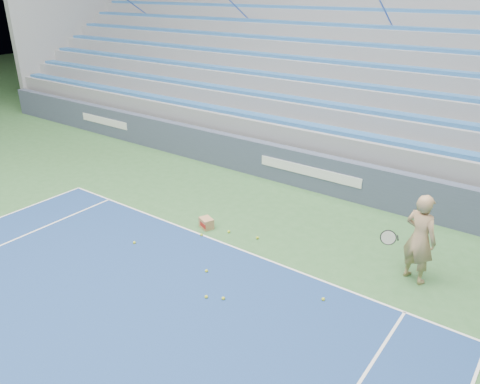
% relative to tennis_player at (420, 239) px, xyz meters
% --- Properties ---
extents(sponsor_barrier, '(30.00, 0.32, 1.10)m').
position_rel_tennis_player_xyz_m(sponsor_barrier, '(-3.88, 2.84, -0.38)').
color(sponsor_barrier, '#3D475D').
rests_on(sponsor_barrier, ground).
extents(bleachers, '(31.00, 9.15, 7.30)m').
position_rel_tennis_player_xyz_m(bleachers, '(-3.88, 8.56, 1.42)').
color(bleachers, gray).
rests_on(bleachers, ground).
extents(tennis_player, '(1.00, 0.94, 1.87)m').
position_rel_tennis_player_xyz_m(tennis_player, '(0.00, 0.00, 0.00)').
color(tennis_player, tan).
rests_on(tennis_player, ground).
extents(ball_box, '(0.41, 0.38, 0.26)m').
position_rel_tennis_player_xyz_m(ball_box, '(-4.77, -0.80, -0.81)').
color(ball_box, '#A87A51').
rests_on(ball_box, ground).
extents(tennis_ball_0, '(0.07, 0.07, 0.07)m').
position_rel_tennis_player_xyz_m(tennis_ball_0, '(-5.60, -2.39, -0.90)').
color(tennis_ball_0, '#C3D02A').
rests_on(tennis_ball_0, ground).
extents(tennis_ball_1, '(0.07, 0.07, 0.07)m').
position_rel_tennis_player_xyz_m(tennis_ball_1, '(-4.60, -1.20, -0.90)').
color(tennis_ball_1, '#C3D02A').
rests_on(tennis_ball_1, ground).
extents(tennis_ball_2, '(0.07, 0.07, 0.07)m').
position_rel_tennis_player_xyz_m(tennis_ball_2, '(-3.45, -0.53, -0.90)').
color(tennis_ball_2, '#C3D02A').
rests_on(tennis_ball_2, ground).
extents(tennis_ball_3, '(0.07, 0.07, 0.07)m').
position_rel_tennis_player_xyz_m(tennis_ball_3, '(-1.13, -1.72, -0.90)').
color(tennis_ball_3, '#C3D02A').
rests_on(tennis_ball_3, ground).
extents(tennis_ball_4, '(0.07, 0.07, 0.07)m').
position_rel_tennis_player_xyz_m(tennis_ball_4, '(-3.52, -2.30, -0.90)').
color(tennis_ball_4, '#C3D02A').
rests_on(tennis_ball_4, ground).
extents(tennis_ball_5, '(0.07, 0.07, 0.07)m').
position_rel_tennis_player_xyz_m(tennis_ball_5, '(-2.95, -2.97, -0.90)').
color(tennis_ball_5, '#C3D02A').
rests_on(tennis_ball_5, ground).
extents(tennis_ball_6, '(0.07, 0.07, 0.07)m').
position_rel_tennis_player_xyz_m(tennis_ball_6, '(-4.18, -0.69, -0.90)').
color(tennis_ball_6, '#C3D02A').
rests_on(tennis_ball_6, ground).
extents(tennis_ball_7, '(0.07, 0.07, 0.07)m').
position_rel_tennis_player_xyz_m(tennis_ball_7, '(-2.66, -2.82, -0.90)').
color(tennis_ball_7, '#C3D02A').
rests_on(tennis_ball_7, ground).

